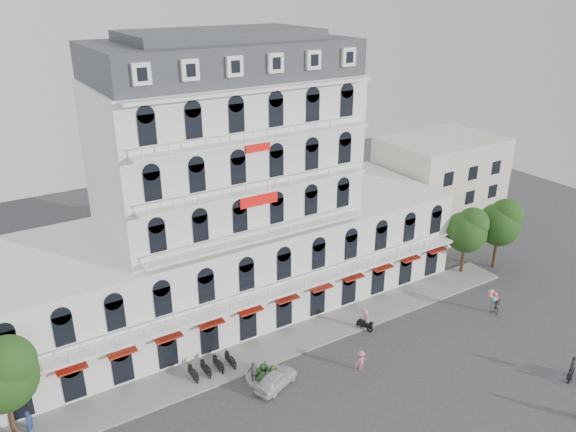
{
  "coord_description": "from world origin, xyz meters",
  "views": [
    {
      "loc": [
        -20.86,
        -26.03,
        29.36
      ],
      "look_at": [
        1.64,
        10.0,
        11.64
      ],
      "focal_mm": 35.0,
      "sensor_mm": 36.0,
      "label": 1
    }
  ],
  "objects_px": {
    "rider_center": "(365,319)",
    "balloon_vendor": "(496,302)",
    "rider_northeast": "(572,368)",
    "parked_car": "(276,379)"
  },
  "relations": [
    {
      "from": "balloon_vendor",
      "to": "parked_car",
      "type": "bearing_deg",
      "value": 174.81
    },
    {
      "from": "parked_car",
      "to": "rider_center",
      "type": "distance_m",
      "value": 11.11
    },
    {
      "from": "rider_center",
      "to": "balloon_vendor",
      "type": "xyz_separation_m",
      "value": [
        12.26,
        -4.5,
        0.13
      ]
    },
    {
      "from": "rider_northeast",
      "to": "balloon_vendor",
      "type": "distance_m",
      "value": 10.0
    },
    {
      "from": "rider_center",
      "to": "balloon_vendor",
      "type": "bearing_deg",
      "value": 46.72
    },
    {
      "from": "parked_car",
      "to": "rider_center",
      "type": "height_order",
      "value": "rider_center"
    },
    {
      "from": "rider_northeast",
      "to": "rider_center",
      "type": "distance_m",
      "value": 17.06
    },
    {
      "from": "rider_center",
      "to": "balloon_vendor",
      "type": "distance_m",
      "value": 13.06
    },
    {
      "from": "rider_center",
      "to": "balloon_vendor",
      "type": "height_order",
      "value": "balloon_vendor"
    },
    {
      "from": "parked_car",
      "to": "rider_northeast",
      "type": "height_order",
      "value": "rider_northeast"
    }
  ]
}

